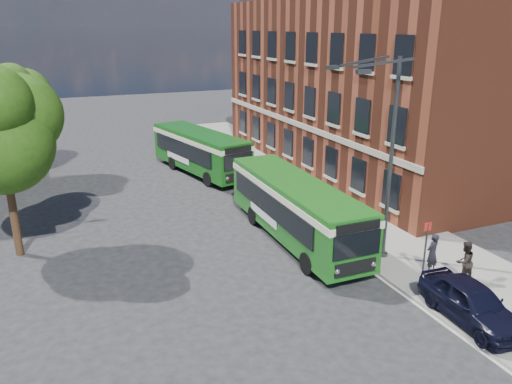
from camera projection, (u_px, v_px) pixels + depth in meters
name	position (u px, v px, depth m)	size (l,w,h in m)	color
ground	(261.00, 260.00, 22.71)	(120.00, 120.00, 0.00)	#252527
pavement	(311.00, 189.00, 32.26)	(6.00, 48.00, 0.15)	gray
kerb_line	(268.00, 196.00, 31.15)	(0.12, 48.00, 0.01)	beige
brick_office	(372.00, 72.00, 36.16)	(12.10, 26.00, 14.20)	brown
street_lamp	(384.00, 158.00, 21.24)	(2.96, 2.38, 9.00)	#333637
bus_stop_sign	(426.00, 246.00, 20.65)	(0.35, 0.08, 2.52)	#333637
bus_front	(295.00, 205.00, 24.40)	(2.74, 10.94, 3.02)	#1A631A
bus_rear	(200.00, 148.00, 35.50)	(4.66, 10.10, 3.02)	#125214
parked_car	(472.00, 302.00, 17.60)	(1.73, 4.31, 1.47)	black
pedestrian_a	(432.00, 253.00, 21.04)	(0.65, 0.42, 1.77)	black
pedestrian_b	(464.00, 261.00, 20.33)	(0.85, 0.66, 1.75)	black
tree_left	(1.00, 129.00, 21.41)	(5.17, 4.92, 8.73)	#3D2616
tree_right	(15.00, 101.00, 33.20)	(4.68, 4.45, 7.90)	#3D2616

